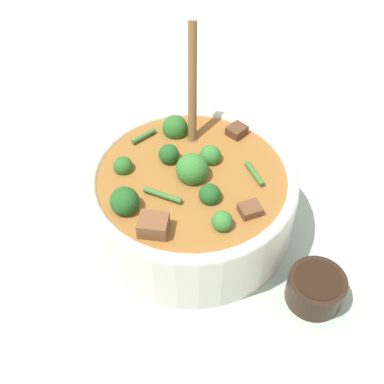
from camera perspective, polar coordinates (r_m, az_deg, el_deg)
The scene contains 3 objects.
ground_plane at distance 0.70m, azimuth -0.00°, elevation -3.77°, with size 4.00×4.00×0.00m, color #ADBCAD.
stew_bowl at distance 0.66m, azimuth -0.04°, elevation -0.37°, with size 0.28×0.28×0.25m.
condiment_bowl at distance 0.63m, azimuth 14.46°, elevation -10.91°, with size 0.07×0.07×0.04m.
Camera 1 is at (-0.06, 0.44, 0.55)m, focal length 45.00 mm.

